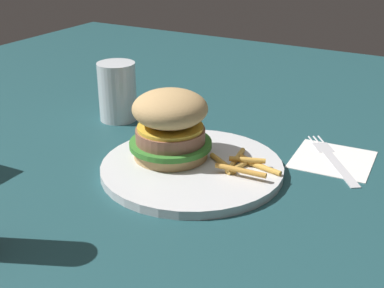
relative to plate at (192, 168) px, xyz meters
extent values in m
plane|color=#1E474C|center=(-0.02, -0.01, -0.01)|extent=(1.60, 1.60, 0.00)
cylinder|color=silver|center=(0.00, 0.00, 0.00)|extent=(0.25, 0.25, 0.01)
cylinder|color=tan|center=(-0.04, 0.01, 0.01)|extent=(0.10, 0.10, 0.01)
cylinder|color=#387F2D|center=(-0.04, 0.01, 0.02)|extent=(0.12, 0.12, 0.01)
cylinder|color=#8E5B47|center=(-0.04, 0.01, 0.04)|extent=(0.10, 0.10, 0.02)
cylinder|color=yellow|center=(-0.04, 0.01, 0.05)|extent=(0.09, 0.09, 0.01)
ellipsoid|color=tan|center=(-0.04, 0.01, 0.08)|extent=(0.10, 0.10, 0.05)
cylinder|color=gold|center=(0.04, 0.02, 0.01)|extent=(0.05, 0.04, 0.01)
cylinder|color=#E5B251|center=(0.06, 0.02, 0.01)|extent=(0.02, 0.05, 0.01)
cylinder|color=gold|center=(0.08, 0.03, 0.01)|extent=(0.07, 0.02, 0.01)
cylinder|color=#E5B251|center=(0.05, 0.03, 0.01)|extent=(0.02, 0.07, 0.01)
cylinder|color=gold|center=(0.07, 0.04, 0.01)|extent=(0.05, 0.03, 0.01)
cylinder|color=gold|center=(0.07, 0.03, 0.02)|extent=(0.05, 0.02, 0.01)
cylinder|color=gold|center=(0.07, 0.00, 0.02)|extent=(0.07, 0.01, 0.01)
cube|color=white|center=(0.16, 0.13, -0.01)|extent=(0.12, 0.12, 0.00)
cube|color=silver|center=(0.18, 0.11, 0.00)|extent=(0.08, 0.10, 0.00)
cube|color=silver|center=(0.13, 0.17, 0.00)|extent=(0.04, 0.04, 0.00)
cylinder|color=silver|center=(0.12, 0.20, 0.00)|extent=(0.02, 0.02, 0.00)
cylinder|color=silver|center=(0.12, 0.19, 0.00)|extent=(0.02, 0.02, 0.00)
cylinder|color=silver|center=(0.11, 0.19, 0.00)|extent=(0.02, 0.02, 0.00)
cylinder|color=silver|center=(-0.21, 0.11, 0.04)|extent=(0.06, 0.06, 0.10)
cylinder|color=black|center=(-0.21, 0.11, 0.03)|extent=(0.06, 0.06, 0.07)
camera|label=1|loc=(0.31, -0.56, 0.32)|focal=48.50mm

